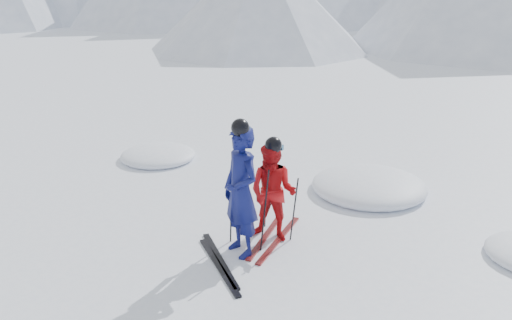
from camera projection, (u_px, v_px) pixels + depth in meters
The scene contains 12 objects.
ground at pixel (332, 263), 7.86m from camera, with size 160.00×160.00×0.00m, color white.
skier_blue at pixel (241, 192), 7.84m from camera, with size 0.72×0.47×1.97m, color #0D1353.
skier_red at pixel (273, 193), 8.34m from camera, with size 0.76×0.59×1.57m, color red.
pole_blue_left at pixel (231, 204), 8.22m from camera, with size 0.02×0.02×1.32m, color black.
pole_blue_right at pixel (265, 211), 8.00m from camera, with size 0.02×0.02×1.32m, color black.
pole_red_left at pixel (266, 199), 8.78m from camera, with size 0.02×0.02×1.05m, color black.
pole_red_right at pixel (294, 209), 8.37m from camera, with size 0.02×0.02×1.05m, color black.
ski_worn_left at pixel (266, 235), 8.66m from camera, with size 0.09×1.70×0.03m, color black.
ski_worn_right at pixel (279, 239), 8.52m from camera, with size 0.09×1.70×0.03m, color black.
ski_loose_a at pixel (220, 260), 7.92m from camera, with size 0.09×1.70×0.03m, color black.
ski_loose_b at pixel (219, 266), 7.75m from camera, with size 0.09×1.70×0.03m, color black.
snow_lumps at pixel (343, 202), 9.96m from camera, with size 10.00×4.99×0.48m.
Camera 1 is at (3.13, -6.28, 3.99)m, focal length 38.00 mm.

